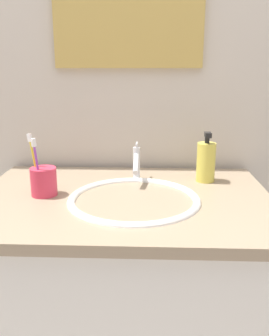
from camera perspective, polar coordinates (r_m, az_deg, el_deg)
tiled_wall_back at (r=1.41m, az=-0.86°, el=14.19°), size 2.10×0.04×2.40m
vanity_counter at (r=1.33m, az=-1.65°, el=-21.90°), size 0.90×0.64×0.85m
sink_basin at (r=1.10m, az=-0.06°, el=-6.94°), size 0.39×0.39×0.12m
faucet at (r=1.24m, az=0.29°, el=0.82°), size 0.02×0.15×0.13m
toothbrush_cup at (r=1.15m, az=-13.94°, el=-2.07°), size 0.08×0.08×0.09m
toothbrush_yellow at (r=1.15m, az=-15.36°, el=1.32°), size 0.04×0.02×0.18m
toothbrush_purple at (r=1.12m, az=-14.93°, el=0.73°), size 0.02×0.02×0.17m
soap_dispenser at (r=1.26m, az=11.05°, el=1.00°), size 0.06×0.06×0.17m
wall_mirror at (r=1.40m, az=-0.98°, el=23.78°), size 0.53×0.02×0.41m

